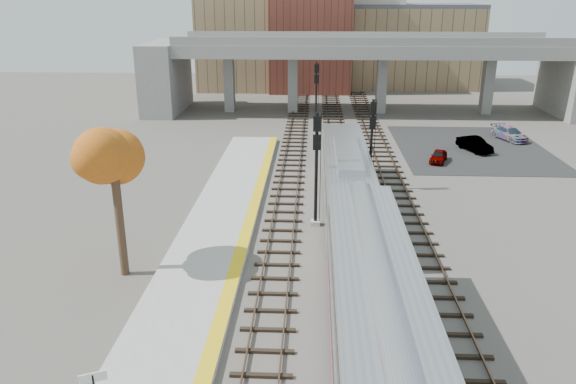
% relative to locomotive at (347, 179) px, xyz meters
% --- Properties ---
extents(ground, '(160.00, 160.00, 0.00)m').
position_rel_locomotive_xyz_m(ground, '(-1.00, -10.91, -2.28)').
color(ground, '#47423D').
rests_on(ground, ground).
extents(platform, '(4.50, 60.00, 0.35)m').
position_rel_locomotive_xyz_m(platform, '(-8.25, -10.91, -2.10)').
color(platform, '#9E9E99').
rests_on(platform, ground).
extents(yellow_strip, '(0.70, 60.00, 0.01)m').
position_rel_locomotive_xyz_m(yellow_strip, '(-6.35, -10.91, -1.92)').
color(yellow_strip, yellow).
rests_on(yellow_strip, platform).
extents(tracks, '(10.70, 95.00, 0.25)m').
position_rel_locomotive_xyz_m(tracks, '(-0.07, 1.59, -2.20)').
color(tracks, black).
rests_on(tracks, ground).
extents(overpass, '(54.00, 12.00, 9.50)m').
position_rel_locomotive_xyz_m(overpass, '(3.92, 34.09, 3.53)').
color(overpass, slate).
rests_on(overpass, ground).
extents(buildings_far, '(43.00, 21.00, 20.60)m').
position_rel_locomotive_xyz_m(buildings_far, '(0.26, 55.66, 5.60)').
color(buildings_far, '#917854').
rests_on(buildings_far, ground).
extents(parking_lot, '(14.00, 18.00, 0.04)m').
position_rel_locomotive_xyz_m(parking_lot, '(13.00, 17.09, -2.26)').
color(parking_lot, black).
rests_on(parking_lot, ground).
extents(locomotive, '(3.02, 19.05, 4.10)m').
position_rel_locomotive_xyz_m(locomotive, '(0.00, 0.00, 0.00)').
color(locomotive, '#A8AAB2').
rests_on(locomotive, ground).
extents(signal_mast_near, '(0.60, 0.64, 7.38)m').
position_rel_locomotive_xyz_m(signal_mast_near, '(-2.10, -2.83, 1.44)').
color(signal_mast_near, '#9E9E99').
rests_on(signal_mast_near, ground).
extents(signal_mast_mid, '(0.60, 0.64, 6.94)m').
position_rel_locomotive_xyz_m(signal_mast_mid, '(2.00, 4.33, 1.14)').
color(signal_mast_mid, '#9E9E99').
rests_on(signal_mast_mid, ground).
extents(signal_mast_far, '(0.60, 0.64, 7.18)m').
position_rel_locomotive_xyz_m(signal_mast_far, '(-2.10, 24.85, 1.31)').
color(signal_mast_far, '#9E9E99').
rests_on(signal_mast_far, ground).
extents(tree, '(3.60, 3.60, 8.69)m').
position_rel_locomotive_xyz_m(tree, '(-12.28, -9.99, 4.17)').
color(tree, '#382619').
rests_on(tree, ground).
extents(car_a, '(2.26, 3.35, 1.06)m').
position_rel_locomotive_xyz_m(car_a, '(8.79, 12.02, -1.71)').
color(car_a, '#99999E').
rests_on(car_a, parking_lot).
extents(car_b, '(2.84, 4.28, 1.33)m').
position_rel_locomotive_xyz_m(car_b, '(12.94, 15.84, -1.57)').
color(car_b, '#99999E').
rests_on(car_b, parking_lot).
extents(car_c, '(3.23, 4.82, 1.30)m').
position_rel_locomotive_xyz_m(car_c, '(17.70, 20.43, -1.59)').
color(car_c, '#99999E').
rests_on(car_c, parking_lot).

